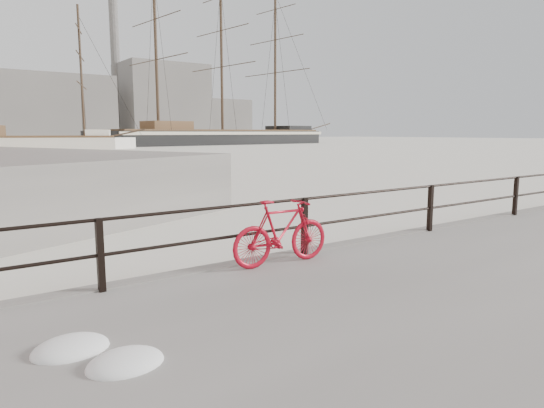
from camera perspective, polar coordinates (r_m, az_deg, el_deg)
ground at (r=11.24m, az=17.31°, el=-4.65°), size 400.00×400.00×0.00m
guardrail at (r=11.00m, az=18.12°, el=-0.46°), size 28.00×0.10×1.00m
bicycle at (r=7.81m, az=1.11°, el=-3.30°), size 1.78×0.36×1.07m
barque_black at (r=100.63m, az=-5.81°, el=6.98°), size 66.25×28.47×36.04m
schooner_mid at (r=80.34m, az=-26.06°, el=5.82°), size 33.20×22.55×21.87m
industrial_west at (r=149.53m, az=-24.65°, el=10.18°), size 32.00×18.00×18.00m
industrial_mid at (r=164.73m, az=-12.79°, el=11.54°), size 26.00×20.00×24.00m
industrial_east at (r=179.08m, az=-6.47°, el=9.83°), size 20.00×16.00×14.00m
smokestack at (r=165.77m, az=-17.89°, el=14.80°), size 2.80×2.80×44.00m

